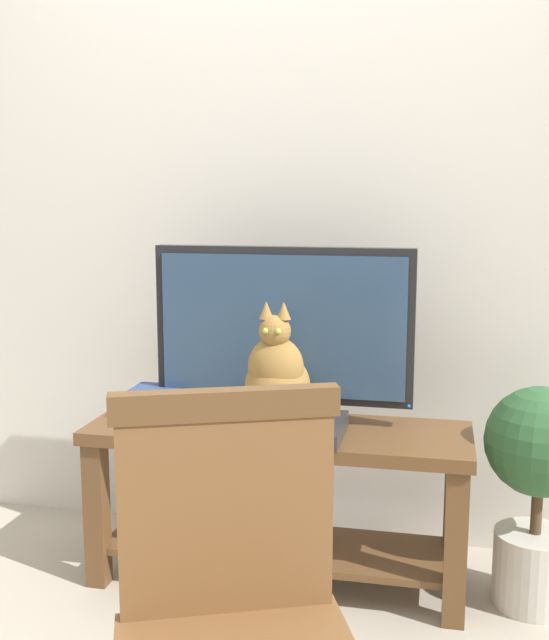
% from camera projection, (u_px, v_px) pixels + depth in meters
% --- Properties ---
extents(back_wall, '(7.00, 0.12, 2.80)m').
position_uv_depth(back_wall, '(297.00, 177.00, 2.92)').
color(back_wall, silver).
rests_on(back_wall, ground).
extents(tv_stand, '(1.30, 0.42, 0.55)m').
position_uv_depth(tv_stand, '(278.00, 476.00, 2.63)').
color(tv_stand, brown).
rests_on(tv_stand, ground).
extents(tv, '(0.90, 0.20, 0.61)m').
position_uv_depth(tv, '(283.00, 331.00, 2.63)').
color(tv, black).
rests_on(tv, tv_stand).
extents(media_box, '(0.43, 0.30, 0.05)m').
position_uv_depth(media_box, '(277.00, 426.00, 2.53)').
color(media_box, '#2D2D30').
rests_on(media_box, tv_stand).
extents(cat, '(0.21, 0.29, 0.40)m').
position_uv_depth(cat, '(277.00, 377.00, 2.49)').
color(cat, olive).
rests_on(cat, media_box).
extents(wooden_chair, '(0.60, 0.60, 0.95)m').
position_uv_depth(wooden_chair, '(234.00, 608.00, 1.47)').
color(wooden_chair, brown).
rests_on(wooden_chair, ground).
extents(book_stack, '(0.24, 0.20, 0.10)m').
position_uv_depth(book_stack, '(155.00, 402.00, 2.74)').
color(book_stack, '#38664C').
rests_on(book_stack, tv_stand).
extents(potted_plant, '(0.35, 0.35, 0.73)m').
position_uv_depth(potted_plant, '(538.00, 479.00, 2.46)').
color(potted_plant, beige).
rests_on(potted_plant, ground).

